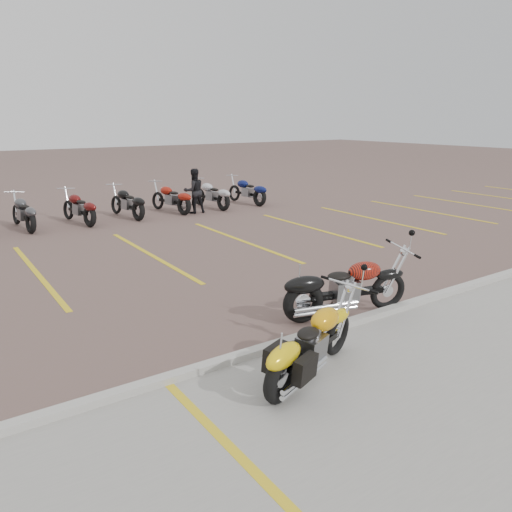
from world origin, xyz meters
The scene contains 9 objects.
ground centered at (0.00, 0.00, 0.00)m, with size 100.00×100.00×0.00m, color brown.
concrete_apron centered at (0.00, -4.50, 0.01)m, with size 60.00×5.00×0.01m, color #9E9B93.
curb centered at (0.00, -2.00, 0.06)m, with size 60.00×0.18×0.12m, color #ADAAA3.
parking_stripes centered at (0.00, 4.00, 0.00)m, with size 38.00×5.50×0.01m, color gold, non-canonical shape.
apron_stripe centered at (-2.30, -4.50, 0.01)m, with size 0.12×5.00×0.00m, color gold.
yellow_cruiser centered at (-0.68, -2.91, 0.44)m, with size 2.07×0.90×0.89m.
flame_cruiser centered at (1.19, -1.60, 0.48)m, with size 2.33×0.72×0.98m.
person_b centered at (3.55, 8.50, 0.80)m, with size 0.77×0.60×1.59m, color black.
bg_bike_row centered at (-1.26, 9.12, 0.55)m, with size 15.81×2.08×1.10m.
Camera 1 is at (-4.59, -7.46, 3.36)m, focal length 35.00 mm.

